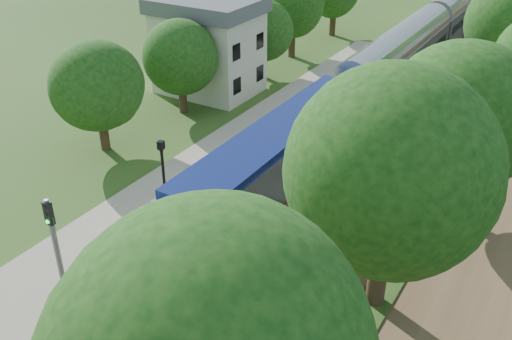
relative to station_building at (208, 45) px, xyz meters
The scene contains 10 objects.
trackbed 34.24m from the station_building, 61.93° to the left, with size 9.50×170.00×0.28m.
platform 16.99m from the station_building, 57.86° to the right, with size 6.40×68.00×0.38m, color gray.
yellow_stripe 18.58m from the station_building, 50.24° to the right, with size 0.55×68.00×0.01m, color gold.
station_building is the anchor object (origin of this frame).
signal_gantry 29.94m from the station_building, 56.62° to the left, with size 8.40×0.38×6.20m.
trees_behind_platform 9.76m from the station_building, 73.13° to the right, with size 7.82×53.32×7.21m.
train 32.21m from the station_building, 64.20° to the left, with size 3.14×104.29×4.61m.
lamppost_far 21.04m from the station_building, 61.16° to the right, with size 0.49×0.49×4.96m.
signal_platform 28.61m from the station_building, 67.18° to the right, with size 0.35×0.28×6.02m.
signal_farside 23.29m from the station_building, 29.87° to the right, with size 0.33×0.26×6.04m.
Camera 1 is at (13.82, -8.22, 18.15)m, focal length 40.00 mm.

